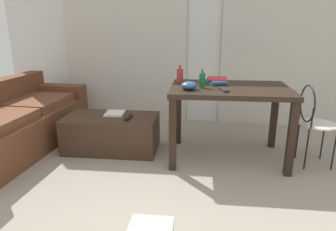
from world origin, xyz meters
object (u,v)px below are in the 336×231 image
object	(u,v)px
couch	(12,124)
bowl	(189,86)
tv_remote_on_table	(224,90)
wire_chair	(313,117)
book_stack	(217,81)
bottle_far	(202,80)
magazine	(115,113)
bottle_near	(180,75)
coffee_table	(112,133)
tv_remote_primary	(129,118)
craft_table	(229,98)

from	to	relation	value
couch	bowl	distance (m)	2.12
tv_remote_on_table	wire_chair	bearing A→B (deg)	-7.03
couch	book_stack	world-z (taller)	book_stack
bottle_far	magazine	world-z (taller)	bottle_far
couch	bottle_near	world-z (taller)	bottle_near
bottle_near	bottle_far	world-z (taller)	bottle_near
bottle_far	book_stack	size ratio (longest dim) A/B	0.55
bowl	bottle_near	bearing A→B (deg)	106.37
bottle_far	magazine	size ratio (longest dim) A/B	0.79
coffee_table	tv_remote_on_table	world-z (taller)	tv_remote_on_table
bowl	tv_remote_on_table	distance (m)	0.34
tv_remote_on_table	magazine	world-z (taller)	tv_remote_on_table
bottle_near	magazine	bearing A→B (deg)	-174.76
couch	tv_remote_on_table	world-z (taller)	tv_remote_on_table
bowl	tv_remote_primary	bearing A→B (deg)	164.53
tv_remote_on_table	tv_remote_primary	world-z (taller)	tv_remote_on_table
tv_remote_primary	magazine	xyz separation A→B (m)	(-0.20, 0.16, -0.00)
craft_table	bowl	xyz separation A→B (m)	(-0.42, -0.18, 0.15)
bottle_near	tv_remote_primary	size ratio (longest dim) A/B	1.04
book_stack	tv_remote_on_table	xyz separation A→B (m)	(0.05, -0.41, -0.02)
wire_chair	couch	bearing A→B (deg)	179.14
tv_remote_on_table	coffee_table	bearing A→B (deg)	153.04
bottle_far	tv_remote_primary	bearing A→B (deg)	175.00
bottle_near	tv_remote_primary	xyz separation A→B (m)	(-0.55, -0.23, -0.45)
coffee_table	bottle_near	bearing A→B (deg)	11.68
coffee_table	craft_table	xyz separation A→B (m)	(1.32, -0.07, 0.48)
bottle_near	magazine	world-z (taller)	bottle_near
craft_table	tv_remote_on_table	xyz separation A→B (m)	(-0.08, -0.20, 0.12)
craft_table	bottle_near	bearing A→B (deg)	156.78
coffee_table	magazine	xyz separation A→B (m)	(0.02, 0.09, 0.21)
coffee_table	bottle_near	xyz separation A→B (m)	(0.78, 0.16, 0.67)
couch	bowl	xyz separation A→B (m)	(2.05, -0.15, 0.53)
coffee_table	book_stack	distance (m)	1.35
magazine	tv_remote_on_table	bearing A→B (deg)	-19.76
magazine	couch	bearing A→B (deg)	-173.52
couch	coffee_table	world-z (taller)	couch
bottle_far	tv_remote_on_table	world-z (taller)	bottle_far
bottle_near	bowl	xyz separation A→B (m)	(0.12, -0.41, -0.04)
craft_table	book_stack	bearing A→B (deg)	121.32
craft_table	wire_chair	world-z (taller)	wire_chair
bottle_near	bottle_far	distance (m)	0.39
bottle_near	coffee_table	bearing A→B (deg)	-168.32
wire_chair	book_stack	xyz separation A→B (m)	(-0.96, 0.29, 0.30)
coffee_table	tv_remote_primary	xyz separation A→B (m)	(0.22, -0.07, 0.21)
bottle_far	magazine	distance (m)	1.12
bowl	coffee_table	bearing A→B (deg)	164.34
bottle_far	coffee_table	bearing A→B (deg)	172.48
couch	bottle_near	xyz separation A→B (m)	(1.93, 0.27, 0.56)
bowl	couch	bearing A→B (deg)	175.90
bottle_near	craft_table	bearing A→B (deg)	-23.22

